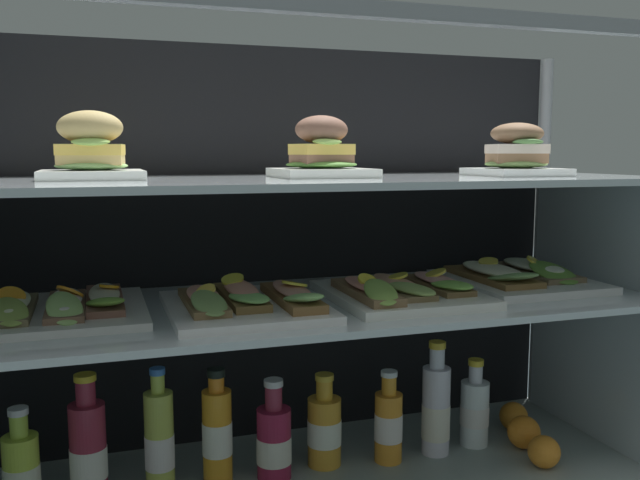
% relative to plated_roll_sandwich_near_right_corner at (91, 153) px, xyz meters
% --- Properties ---
extents(case_frame, '(1.43, 0.53, 0.94)m').
position_rel_plated_roll_sandwich_near_right_corner_xyz_m(case_frame, '(0.42, 0.11, -0.19)').
color(case_frame, gray).
rests_on(case_frame, ground).
extents(riser_lower_tier, '(1.36, 0.47, 0.36)m').
position_rel_plated_roll_sandwich_near_right_corner_xyz_m(riser_lower_tier, '(0.42, -0.05, -0.49)').
color(riser_lower_tier, silver).
rests_on(riser_lower_tier, case_base_deck).
extents(shelf_lower_glass, '(1.38, 0.49, 0.01)m').
position_rel_plated_roll_sandwich_near_right_corner_xyz_m(shelf_lower_glass, '(0.42, -0.05, -0.30)').
color(shelf_lower_glass, silver).
rests_on(shelf_lower_glass, riser_lower_tier).
extents(riser_upper_tier, '(1.36, 0.47, 0.23)m').
position_rel_plated_roll_sandwich_near_right_corner_xyz_m(riser_upper_tier, '(0.42, -0.05, -0.18)').
color(riser_upper_tier, silver).
rests_on(riser_upper_tier, shelf_lower_glass).
extents(shelf_upper_glass, '(1.38, 0.49, 0.01)m').
position_rel_plated_roll_sandwich_near_right_corner_xyz_m(shelf_upper_glass, '(0.42, -0.05, -0.05)').
color(shelf_upper_glass, silver).
rests_on(shelf_upper_glass, riser_upper_tier).
extents(plated_roll_sandwich_near_right_corner, '(0.18, 0.18, 0.12)m').
position_rel_plated_roll_sandwich_near_right_corner_xyz_m(plated_roll_sandwich_near_right_corner, '(0.00, 0.00, 0.00)').
color(plated_roll_sandwich_near_right_corner, white).
rests_on(plated_roll_sandwich_near_right_corner, shelf_upper_glass).
extents(plated_roll_sandwich_far_right, '(0.18, 0.18, 0.12)m').
position_rel_plated_roll_sandwich_near_right_corner_xyz_m(plated_roll_sandwich_far_right, '(0.43, -0.03, -0.00)').
color(plated_roll_sandwich_far_right, white).
rests_on(plated_roll_sandwich_far_right, shelf_upper_glass).
extents(plated_roll_sandwich_near_left_corner, '(0.17, 0.17, 0.11)m').
position_rel_plated_roll_sandwich_near_right_corner_xyz_m(plated_roll_sandwich_near_left_corner, '(0.85, -0.08, -0.00)').
color(plated_roll_sandwich_near_left_corner, white).
rests_on(plated_roll_sandwich_near_left_corner, shelf_upper_glass).
extents(open_sandwich_tray_far_right, '(0.29, 0.33, 0.06)m').
position_rel_plated_roll_sandwich_near_right_corner_xyz_m(open_sandwich_tray_far_right, '(-0.06, -0.03, -0.27)').
color(open_sandwich_tray_far_right, white).
rests_on(open_sandwich_tray_far_right, shelf_lower_glass).
extents(open_sandwich_tray_left_of_center, '(0.29, 0.33, 0.06)m').
position_rel_plated_roll_sandwich_near_right_corner_xyz_m(open_sandwich_tray_left_of_center, '(0.27, -0.09, -0.27)').
color(open_sandwich_tray_left_of_center, white).
rests_on(open_sandwich_tray_left_of_center, shelf_lower_glass).
extents(open_sandwich_tray_center, '(0.29, 0.33, 0.06)m').
position_rel_plated_roll_sandwich_near_right_corner_xyz_m(open_sandwich_tray_center, '(0.58, -0.09, -0.27)').
color(open_sandwich_tray_center, white).
rests_on(open_sandwich_tray_center, shelf_lower_glass).
extents(open_sandwich_tray_far_left, '(0.29, 0.33, 0.06)m').
position_rel_plated_roll_sandwich_near_right_corner_xyz_m(open_sandwich_tray_far_left, '(0.89, -0.04, -0.27)').
color(open_sandwich_tray_far_left, white).
rests_on(open_sandwich_tray_far_left, shelf_lower_glass).
extents(juice_bottle_front_right_end, '(0.07, 0.07, 0.20)m').
position_rel_plated_roll_sandwich_near_right_corner_xyz_m(juice_bottle_front_right_end, '(-0.15, -0.01, -0.59)').
color(juice_bottle_front_right_end, '#C0DA42').
rests_on(juice_bottle_front_right_end, case_base_deck).
extents(juice_bottle_back_right, '(0.07, 0.07, 0.25)m').
position_rel_plated_roll_sandwich_near_right_corner_xyz_m(juice_bottle_back_right, '(-0.03, 0.00, -0.56)').
color(juice_bottle_back_right, maroon).
rests_on(juice_bottle_back_right, case_base_deck).
extents(juice_bottle_back_left, '(0.06, 0.06, 0.25)m').
position_rel_plated_roll_sandwich_near_right_corner_xyz_m(juice_bottle_back_left, '(0.11, 0.00, -0.57)').
color(juice_bottle_back_left, '#BCC74F').
rests_on(juice_bottle_back_left, case_base_deck).
extents(juice_bottle_tucked_behind, '(0.06, 0.06, 0.24)m').
position_rel_plated_roll_sandwich_near_right_corner_xyz_m(juice_bottle_tucked_behind, '(0.22, 0.00, -0.56)').
color(juice_bottle_tucked_behind, orange).
rests_on(juice_bottle_tucked_behind, case_base_deck).
extents(juice_bottle_near_post, '(0.07, 0.07, 0.21)m').
position_rel_plated_roll_sandwich_near_right_corner_xyz_m(juice_bottle_near_post, '(0.33, -0.02, -0.59)').
color(juice_bottle_near_post, '#981F40').
rests_on(juice_bottle_near_post, case_base_deck).
extents(juice_bottle_front_fourth, '(0.07, 0.07, 0.20)m').
position_rel_plated_roll_sandwich_near_right_corner_xyz_m(juice_bottle_front_fourth, '(0.45, 0.01, -0.59)').
color(juice_bottle_front_fourth, gold).
rests_on(juice_bottle_front_fourth, case_base_deck).
extents(juice_bottle_front_left_end, '(0.06, 0.06, 0.20)m').
position_rel_plated_roll_sandwich_near_right_corner_xyz_m(juice_bottle_front_left_end, '(0.59, -0.02, -0.58)').
color(juice_bottle_front_left_end, orange).
rests_on(juice_bottle_front_left_end, case_base_deck).
extents(juice_bottle_front_middle, '(0.06, 0.06, 0.26)m').
position_rel_plated_roll_sandwich_near_right_corner_xyz_m(juice_bottle_front_middle, '(0.70, -0.02, -0.57)').
color(juice_bottle_front_middle, white).
rests_on(juice_bottle_front_middle, case_base_deck).
extents(juice_bottle_back_center, '(0.07, 0.07, 0.20)m').
position_rel_plated_roll_sandwich_near_right_corner_xyz_m(juice_bottle_back_center, '(0.81, -0.00, -0.59)').
color(juice_bottle_back_center, white).
rests_on(juice_bottle_back_center, case_base_deck).
extents(orange_fruit_beside_bottles, '(0.07, 0.07, 0.07)m').
position_rel_plated_roll_sandwich_near_right_corner_xyz_m(orange_fruit_beside_bottles, '(0.94, 0.04, -0.63)').
color(orange_fruit_beside_bottles, orange).
rests_on(orange_fruit_beside_bottles, case_base_deck).
extents(orange_fruit_near_left_post, '(0.07, 0.07, 0.07)m').
position_rel_plated_roll_sandwich_near_right_corner_xyz_m(orange_fruit_near_left_post, '(0.89, -0.16, -0.63)').
color(orange_fruit_near_left_post, orange).
rests_on(orange_fruit_near_left_post, case_base_deck).
extents(orange_fruit_rolled_forward, '(0.07, 0.07, 0.07)m').
position_rel_plated_roll_sandwich_near_right_corner_xyz_m(orange_fruit_rolled_forward, '(0.91, -0.06, -0.63)').
color(orange_fruit_rolled_forward, orange).
rests_on(orange_fruit_rolled_forward, case_base_deck).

